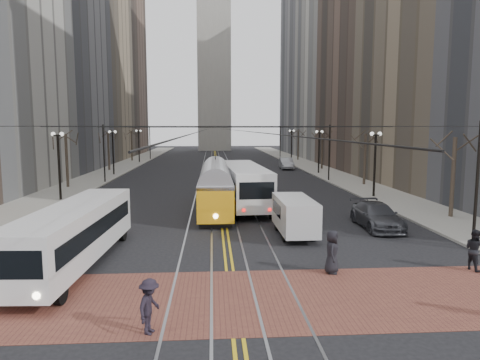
{
  "coord_description": "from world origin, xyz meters",
  "views": [
    {
      "loc": [
        -0.74,
        -19.0,
        6.23
      ],
      "look_at": [
        0.99,
        7.32,
        3.0
      ],
      "focal_mm": 32.0,
      "sensor_mm": 36.0,
      "label": 1
    }
  ],
  "objects": [
    {
      "name": "sidewalk_right",
      "position": [
        15.0,
        45.0,
        0.07
      ],
      "size": [
        5.0,
        140.0,
        0.15
      ],
      "primitive_type": "cube",
      "color": "gray",
      "rests_on": "ground"
    },
    {
      "name": "streetcar",
      "position": [
        -0.5,
        12.69,
        1.46
      ],
      "size": [
        2.4,
        12.38,
        2.91
      ],
      "primitive_type": "cube",
      "rotation": [
        0.0,
        0.0,
        -0.01
      ],
      "color": "orange",
      "rests_on": "ground"
    },
    {
      "name": "ground",
      "position": [
        0.0,
        0.0,
        0.0
      ],
      "size": [
        260.0,
        260.0,
        0.0
      ],
      "primitive_type": "plane",
      "color": "black",
      "rests_on": "ground"
    },
    {
      "name": "cargo_van",
      "position": [
        4.0,
        5.0,
        1.1
      ],
      "size": [
        1.96,
        4.98,
        2.19
      ],
      "primitive_type": "cube",
      "rotation": [
        0.0,
        0.0,
        0.01
      ],
      "color": "#BBBBBB",
      "rests_on": "ground"
    },
    {
      "name": "transit_bus",
      "position": [
        -6.92,
        0.25,
        1.38
      ],
      "size": [
        2.84,
        11.1,
        2.75
      ],
      "primitive_type": "cube",
      "rotation": [
        0.0,
        0.0,
        -0.05
      ],
      "color": "silver",
      "rests_on": "ground"
    },
    {
      "name": "building_right_far",
      "position": [
        25.5,
        86.0,
        20.0
      ],
      "size": [
        16.0,
        20.0,
        40.0
      ],
      "primitive_type": "cube",
      "color": "slate",
      "rests_on": "ground"
    },
    {
      "name": "sidewalk_left",
      "position": [
        -15.0,
        45.0,
        0.07
      ],
      "size": [
        5.0,
        140.0,
        0.15
      ],
      "primitive_type": "cube",
      "color": "gray",
      "rests_on": "ground"
    },
    {
      "name": "rear_bus",
      "position": [
        1.8,
        14.58,
        1.62
      ],
      "size": [
        3.4,
        12.53,
        3.23
      ],
      "primitive_type": "cube",
      "rotation": [
        0.0,
        0.0,
        0.06
      ],
      "color": "white",
      "rests_on": "ground"
    },
    {
      "name": "sedan_silver",
      "position": [
        10.5,
        45.05,
        0.86
      ],
      "size": [
        2.01,
        5.25,
        1.71
      ],
      "primitive_type": "imported",
      "rotation": [
        0.0,
        0.0,
        -0.04
      ],
      "color": "#9A9BA1",
      "rests_on": "ground"
    },
    {
      "name": "sedan_grey",
      "position": [
        4.0,
        25.94,
        0.7
      ],
      "size": [
        1.9,
        4.23,
        1.41
      ],
      "primitive_type": "imported",
      "rotation": [
        0.0,
        0.0,
        -0.06
      ],
      "color": "#3F4146",
      "rests_on": "ground"
    },
    {
      "name": "lamp_posts",
      "position": [
        -0.0,
        28.75,
        2.8
      ],
      "size": [
        27.6,
        57.2,
        5.6
      ],
      "color": "black",
      "rests_on": "ground"
    },
    {
      "name": "clock_tower",
      "position": [
        0.0,
        102.0,
        35.96
      ],
      "size": [
        12.0,
        12.0,
        66.0
      ],
      "color": "#B2AFA5",
      "rests_on": "ground"
    },
    {
      "name": "building_left_midfar",
      "position": [
        -27.5,
        66.0,
        26.0
      ],
      "size": [
        20.0,
        20.0,
        52.0
      ],
      "primitive_type": "cube",
      "color": "gray",
      "rests_on": "ground"
    },
    {
      "name": "street_trees",
      "position": [
        0.0,
        35.25,
        2.8
      ],
      "size": [
        31.68,
        53.28,
        5.6
      ],
      "color": "#382D23",
      "rests_on": "ground"
    },
    {
      "name": "building_left_far",
      "position": [
        -25.5,
        86.0,
        20.0
      ],
      "size": [
        16.0,
        20.0,
        40.0
      ],
      "primitive_type": "cube",
      "color": "brown",
      "rests_on": "ground"
    },
    {
      "name": "pedestrian_d",
      "position": [
        -2.66,
        -6.5,
        0.87
      ],
      "size": [
        0.93,
        1.24,
        1.71
      ],
      "primitive_type": "imported",
      "rotation": [
        0.0,
        0.0,
        1.27
      ],
      "color": "black",
      "rests_on": "crosswalk_band"
    },
    {
      "name": "pedestrian_a",
      "position": [
        4.36,
        -1.5,
        0.94
      ],
      "size": [
        0.85,
        1.05,
        1.87
      ],
      "primitive_type": "imported",
      "rotation": [
        0.0,
        0.0,
        1.25
      ],
      "color": "black",
      "rests_on": "crosswalk_band"
    },
    {
      "name": "trolley_wires",
      "position": [
        0.0,
        34.83,
        3.77
      ],
      "size": [
        25.96,
        120.0,
        6.6
      ],
      "color": "black",
      "rests_on": "ground"
    },
    {
      "name": "building_right_midfar",
      "position": [
        27.5,
        66.0,
        26.0
      ],
      "size": [
        20.0,
        20.0,
        52.0
      ],
      "primitive_type": "cube",
      "color": "#B3B1A8",
      "rests_on": "ground"
    },
    {
      "name": "sedan_parked",
      "position": [
        9.5,
        6.59,
        0.77
      ],
      "size": [
        2.25,
        5.36,
        1.55
      ],
      "primitive_type": "imported",
      "rotation": [
        0.0,
        0.0,
        -0.02
      ],
      "color": "#3D3E44",
      "rests_on": "ground"
    },
    {
      "name": "building_left_mid",
      "position": [
        -25.5,
        46.0,
        17.0
      ],
      "size": [
        16.0,
        20.0,
        34.0
      ],
      "primitive_type": "cube",
      "color": "slate",
      "rests_on": "ground"
    },
    {
      "name": "centre_lines",
      "position": [
        0.0,
        45.0,
        0.01
      ],
      "size": [
        0.42,
        130.0,
        0.01
      ],
      "primitive_type": "cube",
      "color": "gold",
      "rests_on": "ground"
    },
    {
      "name": "pedestrian_c",
      "position": [
        10.73,
        -1.5,
        0.92
      ],
      "size": [
        0.89,
        1.03,
        1.82
      ],
      "primitive_type": "imported",
      "rotation": [
        0.0,
        0.0,
        1.83
      ],
      "color": "black",
      "rests_on": "crosswalk_band"
    },
    {
      "name": "streetcar_rails",
      "position": [
        0.0,
        45.0,
        0.0
      ],
      "size": [
        4.8,
        130.0,
        0.02
      ],
      "primitive_type": "cube",
      "color": "gray",
      "rests_on": "ground"
    },
    {
      "name": "building_right_mid",
      "position": [
        25.5,
        46.0,
        17.0
      ],
      "size": [
        16.0,
        20.0,
        34.0
      ],
      "primitive_type": "cube",
      "color": "brown",
      "rests_on": "ground"
    },
    {
      "name": "crosswalk_band",
      "position": [
        0.0,
        -4.0,
        0.01
      ],
      "size": [
        25.0,
        6.0,
        0.01
      ],
      "primitive_type": "cube",
      "color": "brown",
      "rests_on": "ground"
    }
  ]
}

